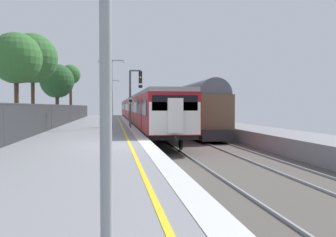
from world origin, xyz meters
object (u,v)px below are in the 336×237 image
signal_gantry (134,91)px  platform_lamp_far (112,95)px  background_tree_left (30,60)px  background_tree_centre (56,82)px  freight_train_adjacent_track (170,107)px  background_tree_back (16,59)px  commuter_train_at_platform (138,109)px  platform_lamp_mid (112,87)px  background_tree_right (70,76)px  speed_limit_sign (131,108)px

signal_gantry → platform_lamp_far: (-1.78, 19.60, 0.18)m
background_tree_left → background_tree_centre: size_ratio=1.14×
freight_train_adjacent_track → background_tree_back: size_ratio=6.98×
commuter_train_at_platform → background_tree_centre: bearing=-164.1°
platform_lamp_mid → background_tree_back: size_ratio=0.80×
commuter_train_at_platform → platform_lamp_far: platform_lamp_far is taller
platform_lamp_far → background_tree_right: 8.00m
speed_limit_sign → background_tree_back: (-7.41, -3.40, 3.09)m
freight_train_adjacent_track → background_tree_right: size_ratio=5.79×
speed_limit_sign → background_tree_left: 9.20m
signal_gantry → platform_lamp_mid: (-1.78, -3.58, 0.11)m
signal_gantry → commuter_train_at_platform: bearing=85.1°
signal_gantry → background_tree_left: background_tree_left is taller
platform_lamp_mid → background_tree_centre: 19.00m
commuter_train_at_platform → signal_gantry: signal_gantry is taller
freight_train_adjacent_track → background_tree_back: background_tree_back is taller
freight_train_adjacent_track → platform_lamp_mid: size_ratio=8.69×
commuter_train_at_platform → freight_train_adjacent_track: size_ratio=1.33×
freight_train_adjacent_track → background_tree_right: (-13.24, 8.19, 4.53)m
speed_limit_sign → background_tree_left: (-7.86, 2.86, 3.82)m
platform_lamp_mid → background_tree_left: background_tree_left is taller
platform_lamp_far → background_tree_left: size_ratio=0.70×
signal_gantry → platform_lamp_mid: platform_lamp_mid is taller
commuter_train_at_platform → freight_train_adjacent_track: 4.18m
freight_train_adjacent_track → background_tree_left: 21.23m
platform_lamp_mid → commuter_train_at_platform: bearing=81.1°
background_tree_right → background_tree_back: size_ratio=1.21×
background_tree_left → background_tree_right: 23.96m
platform_lamp_far → signal_gantry: bearing=-84.8°
freight_train_adjacent_track → platform_lamp_mid: (-7.24, -19.40, 1.51)m
platform_lamp_far → background_tree_centre: bearing=-140.3°
platform_lamp_far → background_tree_right: background_tree_right is taller
commuter_train_at_platform → background_tree_right: 12.55m
signal_gantry → background_tree_left: (-8.25, 0.06, 2.41)m
commuter_train_at_platform → speed_limit_sign: size_ratio=24.87×
background_tree_left → background_tree_right: background_tree_right is taller
speed_limit_sign → background_tree_right: bearing=105.4°
freight_train_adjacent_track → platform_lamp_far: 8.32m
background_tree_right → speed_limit_sign: bearing=-74.6°
signal_gantry → speed_limit_sign: (-0.38, -2.79, -1.41)m
speed_limit_sign → background_tree_right: 28.17m
platform_lamp_far → background_tree_centre: size_ratio=0.79×
commuter_train_at_platform → background_tree_centre: 10.60m
speed_limit_sign → platform_lamp_far: (-1.39, 22.39, 1.59)m
commuter_train_at_platform → background_tree_left: size_ratio=7.83×
background_tree_right → background_tree_centre: bearing=-92.8°
background_tree_back → speed_limit_sign: bearing=24.7°
freight_train_adjacent_track → background_tree_left: size_ratio=5.89×
platform_lamp_mid → background_tree_back: background_tree_back is taller
speed_limit_sign → platform_lamp_far: size_ratio=0.45×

